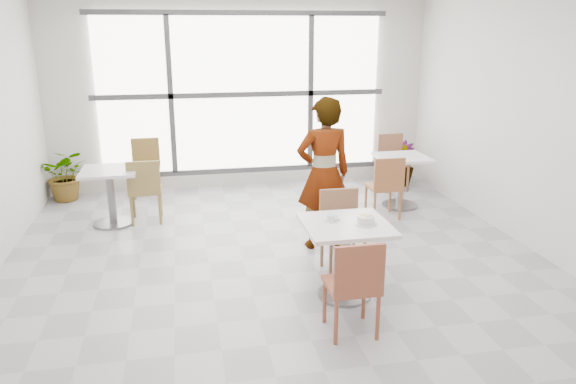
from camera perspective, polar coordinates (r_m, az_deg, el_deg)
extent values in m
plane|color=#9E9EA5|center=(5.89, -0.57, -8.52)|extent=(7.00, 7.00, 0.00)
plane|color=silver|center=(8.85, -4.84, 10.12)|extent=(6.00, 0.00, 6.00)
plane|color=silver|center=(2.23, 16.40, -11.03)|extent=(6.00, 0.00, 6.00)
plane|color=silver|center=(6.65, 25.89, 6.31)|extent=(0.00, 7.00, 7.00)
cube|color=white|center=(8.79, -4.79, 10.08)|extent=(4.40, 0.04, 2.40)
cube|color=#3F3F42|center=(8.76, -4.77, 10.05)|extent=(4.60, 0.05, 0.08)
cube|color=#3F3F42|center=(8.70, -12.09, 9.71)|extent=(0.08, 0.05, 2.40)
cube|color=#3F3F42|center=(8.95, 2.36, 10.24)|extent=(0.08, 0.05, 2.40)
cube|color=#3F3F42|center=(8.98, -4.58, 2.30)|extent=(4.60, 0.05, 0.08)
cube|color=#3F3F42|center=(8.70, -4.97, 18.06)|extent=(4.60, 0.05, 0.08)
cube|color=white|center=(5.19, 6.06, -3.46)|extent=(0.80, 0.80, 0.04)
cylinder|color=gray|center=(5.33, 5.93, -7.24)|extent=(0.10, 0.10, 0.71)
cylinder|color=gray|center=(5.48, 5.83, -10.50)|extent=(0.52, 0.52, 0.03)
cube|color=brown|center=(4.71, 6.59, -9.60)|extent=(0.42, 0.42, 0.04)
cube|color=brown|center=(4.45, 7.43, -8.00)|extent=(0.42, 0.04, 0.42)
cylinder|color=brown|center=(5.02, 7.87, -10.80)|extent=(0.04, 0.04, 0.41)
cylinder|color=brown|center=(4.72, 9.31, -12.75)|extent=(0.04, 0.04, 0.41)
cylinder|color=brown|center=(4.92, 3.83, -11.26)|extent=(0.04, 0.04, 0.41)
cylinder|color=brown|center=(4.62, 5.00, -13.30)|extent=(0.04, 0.04, 0.41)
cube|color=#8F6043|center=(5.81, 5.75, -4.36)|extent=(0.42, 0.42, 0.04)
cube|color=#8F6043|center=(5.90, 5.29, -1.63)|extent=(0.42, 0.04, 0.42)
cylinder|color=#8F6043|center=(5.69, 4.46, -7.25)|extent=(0.04, 0.04, 0.41)
cylinder|color=#8F6043|center=(6.01, 3.54, -5.89)|extent=(0.04, 0.04, 0.41)
cylinder|color=#8F6043|center=(5.79, 7.92, -6.92)|extent=(0.04, 0.04, 0.41)
cylinder|color=#8F6043|center=(6.10, 6.83, -5.60)|extent=(0.04, 0.04, 0.41)
cylinder|color=silver|center=(5.18, 8.06, -3.27)|extent=(0.21, 0.21, 0.01)
cylinder|color=silver|center=(5.16, 8.08, -2.84)|extent=(0.16, 0.16, 0.07)
torus|color=silver|center=(5.15, 8.09, -2.52)|extent=(0.16, 0.16, 0.01)
cylinder|color=tan|center=(5.16, 8.08, -2.87)|extent=(0.14, 0.14, 0.05)
cylinder|color=beige|center=(5.15, 8.10, -2.47)|extent=(0.03, 0.03, 0.01)
cylinder|color=beige|center=(5.15, 8.09, -2.44)|extent=(0.03, 0.03, 0.01)
cylinder|color=#F0E79B|center=(5.15, 8.17, -2.47)|extent=(0.03, 0.03, 0.01)
cylinder|color=beige|center=(5.17, 8.56, -2.37)|extent=(0.03, 0.03, 0.02)
cylinder|color=#F3E99C|center=(5.17, 7.75, -2.45)|extent=(0.03, 0.03, 0.01)
cylinder|color=beige|center=(5.13, 8.47, -2.55)|extent=(0.03, 0.03, 0.01)
cylinder|color=beige|center=(5.12, 8.19, -2.57)|extent=(0.03, 0.03, 0.02)
cylinder|color=#EEE79A|center=(5.19, 7.96, -2.31)|extent=(0.03, 0.03, 0.01)
cylinder|color=#F8F1A0|center=(5.12, 8.08, -2.67)|extent=(0.03, 0.03, 0.02)
cylinder|color=beige|center=(5.15, 7.69, -2.44)|extent=(0.03, 0.03, 0.02)
cylinder|color=beige|center=(5.16, 7.68, -2.48)|extent=(0.03, 0.03, 0.02)
cylinder|color=silver|center=(5.22, 4.48, -3.02)|extent=(0.13, 0.13, 0.01)
cylinder|color=silver|center=(5.20, 4.49, -2.67)|extent=(0.08, 0.08, 0.06)
torus|color=silver|center=(5.22, 4.95, -2.64)|extent=(0.05, 0.01, 0.05)
cylinder|color=black|center=(5.20, 4.50, -2.42)|extent=(0.07, 0.07, 0.00)
cube|color=#B3B2B7|center=(5.21, 5.07, -2.98)|extent=(0.09, 0.05, 0.00)
sphere|color=#B3B2B7|center=(5.23, 5.40, -2.89)|extent=(0.02, 0.02, 0.02)
imported|color=black|center=(6.34, 3.72, 1.88)|extent=(0.68, 0.47, 1.78)
cube|color=silver|center=(7.47, -18.11, 2.09)|extent=(0.70, 0.70, 0.04)
cylinder|color=slate|center=(7.57, -17.86, -0.65)|extent=(0.10, 0.10, 0.71)
cylinder|color=slate|center=(7.67, -17.63, -3.08)|extent=(0.52, 0.52, 0.03)
cube|color=silver|center=(8.01, 11.78, 3.53)|extent=(0.70, 0.70, 0.04)
cylinder|color=slate|center=(8.10, 11.63, 0.95)|extent=(0.10, 0.10, 0.71)
cylinder|color=slate|center=(8.20, 11.49, -1.34)|extent=(0.52, 0.52, 0.03)
cube|color=olive|center=(7.55, -14.60, 0.18)|extent=(0.42, 0.42, 0.04)
cube|color=olive|center=(7.31, -14.80, 1.49)|extent=(0.42, 0.04, 0.42)
cylinder|color=olive|center=(7.78, -13.09, -0.96)|extent=(0.04, 0.04, 0.41)
cylinder|color=olive|center=(7.43, -13.16, -1.79)|extent=(0.04, 0.04, 0.41)
cylinder|color=olive|center=(7.80, -15.73, -1.11)|extent=(0.04, 0.04, 0.41)
cylinder|color=olive|center=(7.46, -15.92, -1.94)|extent=(0.04, 0.04, 0.41)
cube|color=olive|center=(8.71, -14.52, 2.36)|extent=(0.42, 0.42, 0.04)
cube|color=olive|center=(8.84, -14.57, 4.11)|extent=(0.42, 0.04, 0.42)
cylinder|color=olive|center=(8.60, -15.67, 0.55)|extent=(0.04, 0.04, 0.41)
cylinder|color=olive|center=(8.95, -15.51, 1.18)|extent=(0.04, 0.04, 0.41)
cylinder|color=olive|center=(8.58, -13.27, 0.69)|extent=(0.04, 0.04, 0.41)
cylinder|color=olive|center=(8.93, -13.21, 1.31)|extent=(0.04, 0.04, 0.41)
cube|color=#9C5D34|center=(7.58, 9.88, 0.54)|extent=(0.42, 0.42, 0.04)
cube|color=#9C5D34|center=(7.35, 10.49, 1.86)|extent=(0.42, 0.04, 0.42)
cylinder|color=#9C5D34|center=(7.87, 10.56, -0.60)|extent=(0.04, 0.04, 0.41)
cylinder|color=#9C5D34|center=(7.55, 11.55, -1.40)|extent=(0.04, 0.04, 0.41)
cylinder|color=#9C5D34|center=(7.74, 8.08, -0.76)|extent=(0.04, 0.04, 0.41)
cylinder|color=#9C5D34|center=(7.42, 8.98, -1.58)|extent=(0.04, 0.04, 0.41)
cube|color=brown|center=(8.93, 10.91, 2.95)|extent=(0.42, 0.42, 0.04)
cube|color=brown|center=(9.05, 10.54, 4.65)|extent=(0.42, 0.04, 0.42)
cylinder|color=brown|center=(8.76, 10.17, 1.20)|extent=(0.04, 0.04, 0.41)
cylinder|color=brown|center=(9.08, 9.36, 1.80)|extent=(0.04, 0.04, 0.41)
cylinder|color=brown|center=(8.89, 12.33, 1.31)|extent=(0.04, 0.04, 0.41)
cylinder|color=brown|center=(9.21, 11.46, 1.90)|extent=(0.04, 0.04, 0.41)
imported|color=#3F823A|center=(8.87, -22.04, 1.68)|extent=(0.74, 0.66, 0.79)
imported|color=#558C3D|center=(9.22, 11.70, 2.93)|extent=(0.47, 0.47, 0.73)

